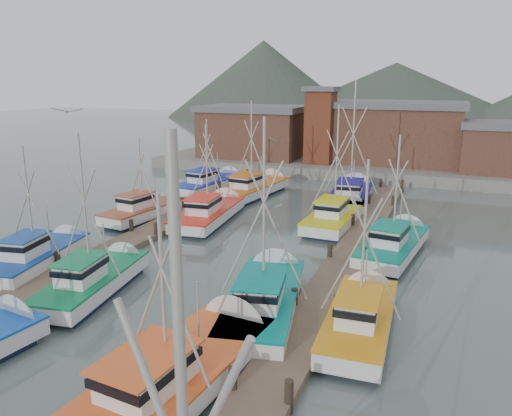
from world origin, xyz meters
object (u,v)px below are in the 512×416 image
at_px(boat_1, 182,371).
at_px(boat_12, 256,188).
at_px(lookout_tower, 320,125).
at_px(boat_4, 98,279).
at_px(boat_8, 211,212).

height_order(boat_1, boat_12, boat_12).
bearing_deg(lookout_tower, boat_4, -93.34).
bearing_deg(boat_1, boat_4, 150.81).
bearing_deg(boat_8, boat_12, 84.65).
relative_size(boat_1, boat_8, 1.09).
bearing_deg(boat_1, lookout_tower, 104.01).
height_order(boat_8, boat_12, boat_12).
bearing_deg(boat_1, boat_8, 119.62).
xyz_separation_m(lookout_tower, boat_4, (-2.13, -36.37, -4.87)).
bearing_deg(boat_4, lookout_tower, 78.13).
xyz_separation_m(boat_1, boat_4, (-8.20, 5.74, 0.00)).
bearing_deg(boat_4, boat_12, 82.80).
relative_size(boat_1, boat_4, 1.19).
bearing_deg(boat_12, boat_4, -81.31).
xyz_separation_m(boat_4, boat_12, (-0.54, 23.28, 0.00)).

